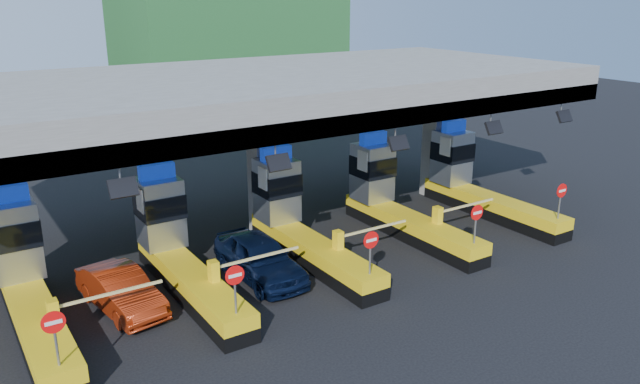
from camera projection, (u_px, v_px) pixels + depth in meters
ground at (300, 255)px, 25.16m from camera, size 120.00×120.00×0.00m
toll_canopy at (262, 94)px, 25.58m from camera, size 28.00×12.09×7.00m
toll_lane_far_left at (26, 281)px, 19.77m from camera, size 4.43×8.00×4.16m
toll_lane_left at (176, 247)px, 22.36m from camera, size 4.43×8.00×4.16m
toll_lane_center at (296, 221)px, 24.96m from camera, size 4.43×8.00×4.16m
toll_lane_right at (393, 199)px, 27.55m from camera, size 4.43×8.00×4.16m
toll_lane_far_right at (473, 182)px, 30.14m from camera, size 4.43×8.00×4.16m
van at (260, 257)px, 22.95m from camera, size 1.98×4.80×1.63m
red_car at (121, 290)px, 20.68m from camera, size 2.10×4.38×1.39m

